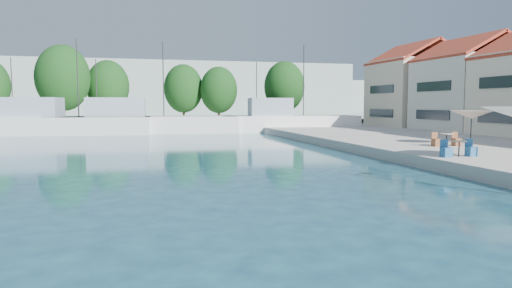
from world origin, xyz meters
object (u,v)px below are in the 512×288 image
object	(u,v)px
trawler_02	(56,124)
trawler_03	(141,123)
trawler_04	(287,122)
umbrella_cream	(472,115)

from	to	relation	value
trawler_02	trawler_03	world-z (taller)	same
trawler_02	trawler_04	bearing A→B (deg)	4.14
trawler_02	umbrella_cream	size ratio (longest dim) A/B	7.30
trawler_02	trawler_04	size ratio (longest dim) A/B	1.18
trawler_03	trawler_04	xyz separation A→B (m)	(16.17, -1.06, 0.00)
trawler_03	trawler_02	bearing A→B (deg)	-177.05
trawler_02	trawler_04	distance (m)	24.64
trawler_02	umbrella_cream	xyz separation A→B (m)	(28.42, -26.23, 1.39)
trawler_04	umbrella_cream	world-z (taller)	trawler_04
trawler_02	trawler_03	distance (m)	8.45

